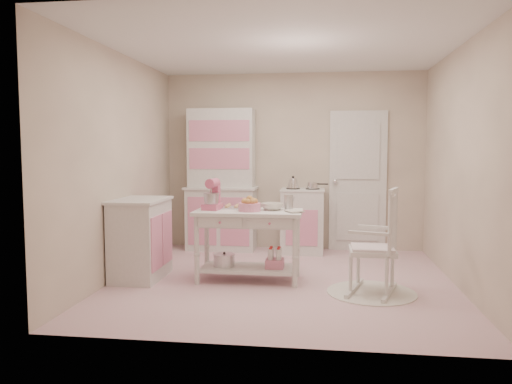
# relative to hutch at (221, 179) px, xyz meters

# --- Properties ---
(room_shell) EXTENTS (3.84, 3.84, 2.62)m
(room_shell) POSITION_rel_hutch_xyz_m (1.04, -1.66, 0.61)
(room_shell) COLOR #D28395
(room_shell) RESTS_ON ground
(door) EXTENTS (0.82, 0.05, 2.04)m
(door) POSITION_rel_hutch_xyz_m (1.99, 0.21, -0.02)
(door) COLOR silver
(door) RESTS_ON ground
(hutch) EXTENTS (1.06, 0.50, 2.08)m
(hutch) POSITION_rel_hutch_xyz_m (0.00, 0.00, 0.00)
(hutch) COLOR silver
(hutch) RESTS_ON ground
(stove) EXTENTS (0.62, 0.57, 0.92)m
(stove) POSITION_rel_hutch_xyz_m (1.20, -0.05, -0.58)
(stove) COLOR silver
(stove) RESTS_ON ground
(base_cabinet) EXTENTS (0.54, 0.84, 0.92)m
(base_cabinet) POSITION_rel_hutch_xyz_m (-0.59, -1.75, -0.58)
(base_cabinet) COLOR silver
(base_cabinet) RESTS_ON ground
(lace_rug) EXTENTS (0.92, 0.92, 0.01)m
(lace_rug) POSITION_rel_hutch_xyz_m (2.00, -2.02, -1.03)
(lace_rug) COLOR white
(lace_rug) RESTS_ON ground
(rocking_chair) EXTENTS (0.67, 0.83, 1.10)m
(rocking_chair) POSITION_rel_hutch_xyz_m (2.00, -2.02, -0.49)
(rocking_chair) COLOR silver
(rocking_chair) RESTS_ON ground
(work_table) EXTENTS (1.20, 0.60, 0.80)m
(work_table) POSITION_rel_hutch_xyz_m (0.66, -1.69, -0.64)
(work_table) COLOR silver
(work_table) RESTS_ON ground
(stand_mixer) EXTENTS (0.23, 0.30, 0.34)m
(stand_mixer) POSITION_rel_hutch_xyz_m (0.24, -1.67, -0.07)
(stand_mixer) COLOR #CE577D
(stand_mixer) RESTS_ON work_table
(cookie_tray) EXTENTS (0.34, 0.24, 0.02)m
(cookie_tray) POSITION_rel_hutch_xyz_m (0.51, -1.51, -0.23)
(cookie_tray) COLOR silver
(cookie_tray) RESTS_ON work_table
(bread_basket) EXTENTS (0.25, 0.25, 0.09)m
(bread_basket) POSITION_rel_hutch_xyz_m (0.68, -1.74, -0.19)
(bread_basket) COLOR pink
(bread_basket) RESTS_ON work_table
(mixing_bowl) EXTENTS (0.25, 0.25, 0.08)m
(mixing_bowl) POSITION_rel_hutch_xyz_m (0.92, -1.61, -0.20)
(mixing_bowl) COLOR silver
(mixing_bowl) RESTS_ON work_table
(metal_pitcher) EXTENTS (0.10, 0.10, 0.17)m
(metal_pitcher) POSITION_rel_hutch_xyz_m (1.10, -1.53, -0.16)
(metal_pitcher) COLOR silver
(metal_pitcher) RESTS_ON work_table
(recipe_book) EXTENTS (0.24, 0.26, 0.02)m
(recipe_book) POSITION_rel_hutch_xyz_m (1.11, -1.81, -0.23)
(recipe_book) COLOR silver
(recipe_book) RESTS_ON work_table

